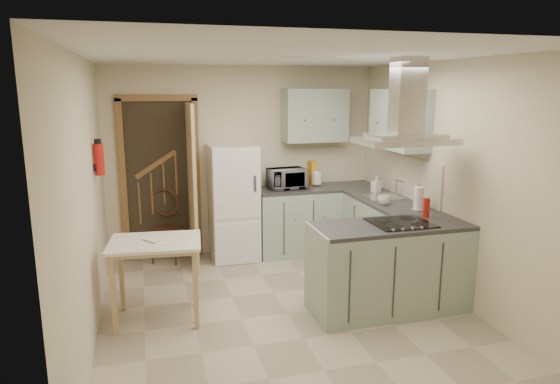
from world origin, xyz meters
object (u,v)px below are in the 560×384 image
object	(u,v)px
bentwood_chair	(167,229)
microwave	(287,179)
peninsula	(390,267)
fridge	(233,202)
extractor_hood	(405,141)
drop_leaf_table	(157,281)

from	to	relation	value
bentwood_chair	microwave	size ratio (longest dim) A/B	1.77
peninsula	fridge	bearing A→B (deg)	121.74
extractor_hood	microwave	distance (m)	2.17
extractor_hood	microwave	world-z (taller)	extractor_hood
bentwood_chair	fridge	bearing A→B (deg)	16.91
microwave	drop_leaf_table	bearing A→B (deg)	-144.78
bentwood_chair	microwave	bearing A→B (deg)	19.38
drop_leaf_table	microwave	world-z (taller)	microwave
fridge	drop_leaf_table	bearing A→B (deg)	-123.28
bentwood_chair	microwave	world-z (taller)	microwave
peninsula	drop_leaf_table	xyz separation A→B (m)	(-2.27, 0.39, -0.05)
fridge	drop_leaf_table	xyz separation A→B (m)	(-1.04, -1.59, -0.35)
extractor_hood	fridge	bearing A→B (deg)	123.79
peninsula	microwave	xyz separation A→B (m)	(-0.50, 1.97, 0.58)
peninsula	drop_leaf_table	size ratio (longest dim) A/B	1.82
drop_leaf_table	microwave	xyz separation A→B (m)	(1.76, 1.58, 0.63)
extractor_hood	microwave	xyz separation A→B (m)	(-0.60, 1.97, -0.69)
peninsula	extractor_hood	size ratio (longest dim) A/B	1.72
fridge	bentwood_chair	distance (m)	0.92
peninsula	bentwood_chair	world-z (taller)	peninsula
peninsula	drop_leaf_table	distance (m)	2.30
extractor_hood	microwave	size ratio (longest dim) A/B	1.87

